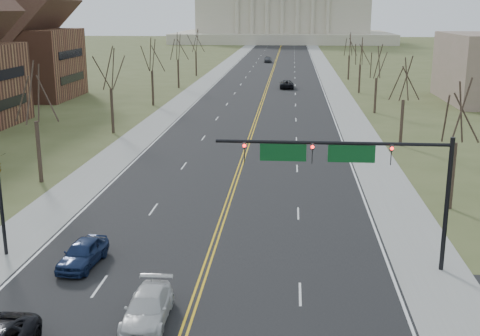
% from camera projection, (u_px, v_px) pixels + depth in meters
% --- Properties ---
extents(road, '(20.00, 380.00, 0.01)m').
position_uv_depth(road, '(271.00, 76.00, 125.96)').
color(road, black).
rests_on(road, ground).
extents(cross_road, '(120.00, 14.00, 0.01)m').
position_uv_depth(cross_road, '(184.00, 332.00, 25.78)').
color(cross_road, black).
rests_on(cross_road, ground).
extents(sidewalk_left, '(4.00, 380.00, 0.03)m').
position_uv_depth(sidewalk_left, '(214.00, 75.00, 126.95)').
color(sidewalk_left, gray).
rests_on(sidewalk_left, ground).
extents(sidewalk_right, '(4.00, 380.00, 0.03)m').
position_uv_depth(sidewalk_right, '(329.00, 76.00, 124.97)').
color(sidewalk_right, gray).
rests_on(sidewalk_right, ground).
extents(center_line, '(0.42, 380.00, 0.01)m').
position_uv_depth(center_line, '(271.00, 75.00, 125.96)').
color(center_line, gold).
rests_on(center_line, road).
extents(edge_line_left, '(0.15, 380.00, 0.01)m').
position_uv_depth(edge_line_left, '(225.00, 75.00, 126.77)').
color(edge_line_left, silver).
rests_on(edge_line_left, road).
extents(edge_line_right, '(0.15, 380.00, 0.01)m').
position_uv_depth(edge_line_right, '(318.00, 76.00, 125.15)').
color(edge_line_right, silver).
rests_on(edge_line_right, road).
extents(capitol, '(90.00, 60.00, 50.00)m').
position_uv_depth(capitol, '(283.00, 8.00, 257.11)').
color(capitol, beige).
rests_on(capitol, ground).
extents(signal_mast, '(12.12, 0.44, 7.20)m').
position_uv_depth(signal_mast, '(350.00, 163.00, 30.91)').
color(signal_mast, black).
rests_on(signal_mast, ground).
extents(signal_left, '(0.32, 0.36, 6.00)m').
position_uv_depth(signal_left, '(0.00, 192.00, 33.01)').
color(signal_left, black).
rests_on(signal_left, ground).
extents(tree_r_0, '(3.74, 3.74, 8.50)m').
position_uv_depth(tree_r_0, '(458.00, 115.00, 40.16)').
color(tree_r_0, '#32241D').
rests_on(tree_r_0, ground).
extents(tree_l_0, '(3.96, 3.96, 9.00)m').
position_uv_depth(tree_l_0, '(34.00, 96.00, 46.48)').
color(tree_l_0, '#32241D').
rests_on(tree_l_0, ground).
extents(tree_r_1, '(3.74, 3.74, 8.50)m').
position_uv_depth(tree_r_1, '(405.00, 81.00, 59.43)').
color(tree_r_1, '#32241D').
rests_on(tree_r_1, ground).
extents(tree_l_1, '(3.96, 3.96, 9.00)m').
position_uv_depth(tree_l_1, '(110.00, 71.00, 65.75)').
color(tree_l_1, '#32241D').
rests_on(tree_l_1, ground).
extents(tree_r_2, '(3.74, 3.74, 8.50)m').
position_uv_depth(tree_r_2, '(377.00, 64.00, 78.70)').
color(tree_r_2, '#32241D').
rests_on(tree_r_2, ground).
extents(tree_l_2, '(3.96, 3.96, 9.00)m').
position_uv_depth(tree_l_2, '(152.00, 57.00, 85.01)').
color(tree_l_2, '#32241D').
rests_on(tree_l_2, ground).
extents(tree_r_3, '(3.74, 3.74, 8.50)m').
position_uv_depth(tree_r_3, '(361.00, 53.00, 97.96)').
color(tree_r_3, '#32241D').
rests_on(tree_r_3, ground).
extents(tree_l_3, '(3.96, 3.96, 9.00)m').
position_uv_depth(tree_l_3, '(178.00, 48.00, 104.28)').
color(tree_l_3, '#32241D').
rests_on(tree_l_3, ground).
extents(tree_r_4, '(3.74, 3.74, 8.50)m').
position_uv_depth(tree_r_4, '(350.00, 46.00, 117.23)').
color(tree_r_4, '#32241D').
rests_on(tree_r_4, ground).
extents(tree_l_4, '(3.96, 3.96, 9.00)m').
position_uv_depth(tree_l_4, '(196.00, 42.00, 123.54)').
color(tree_l_4, '#32241D').
rests_on(tree_l_4, ground).
extents(bldg_left_far, '(17.10, 14.28, 23.25)m').
position_uv_depth(bldg_left_far, '(15.00, 36.00, 91.99)').
color(bldg_left_far, brown).
rests_on(bldg_left_far, ground).
extents(car_sb_inner_second, '(1.98, 4.60, 1.32)m').
position_uv_depth(car_sb_inner_second, '(148.00, 308.00, 26.45)').
color(car_sb_inner_second, silver).
rests_on(car_sb_inner_second, road).
extents(car_sb_outer_second, '(2.02, 4.26, 1.41)m').
position_uv_depth(car_sb_outer_second, '(83.00, 253.00, 32.33)').
color(car_sb_outer_second, '#16254D').
rests_on(car_sb_outer_second, road).
extents(car_far_nb, '(2.52, 5.21, 1.43)m').
position_uv_depth(car_far_nb, '(287.00, 84.00, 105.50)').
color(car_far_nb, black).
rests_on(car_far_nb, road).
extents(car_far_sb, '(2.23, 4.79, 1.59)m').
position_uv_depth(car_far_sb, '(268.00, 59.00, 157.23)').
color(car_far_sb, '#4F5157').
rests_on(car_far_sb, road).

